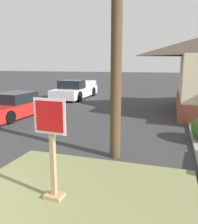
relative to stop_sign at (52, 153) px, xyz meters
name	(u,v)px	position (x,y,z in m)	size (l,w,h in m)	color
grass_corner_patch	(70,207)	(0.42, -0.13, -0.99)	(4.73, 4.57, 0.08)	olive
stop_sign	(52,153)	(0.00, 0.00, 0.00)	(0.67, 0.30, 2.01)	#A3845B
parked_sedan_red	(14,106)	(-5.75, 6.40, -0.49)	(2.03, 4.29, 1.25)	red
pickup_truck_white	(75,90)	(-5.44, 13.71, -0.41)	(2.21, 5.36, 1.48)	silver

